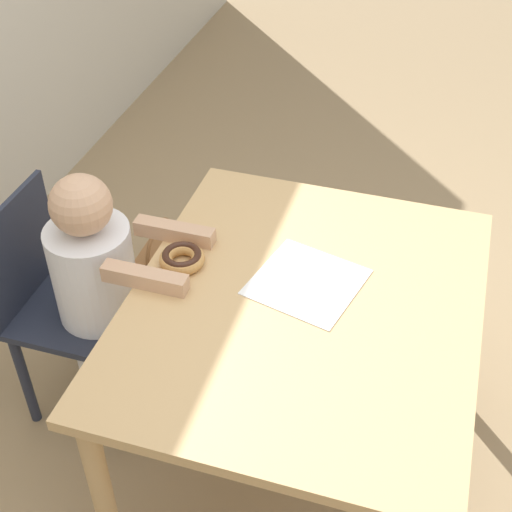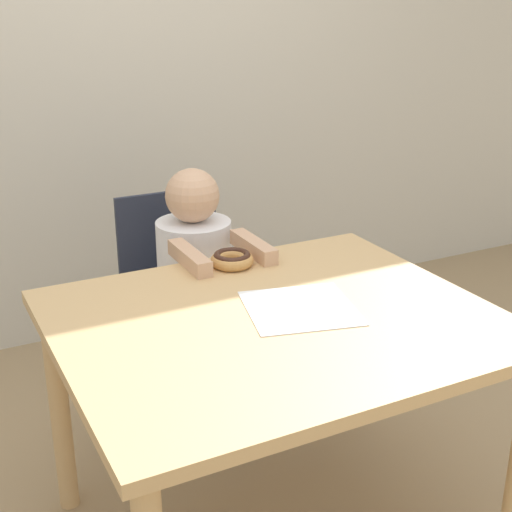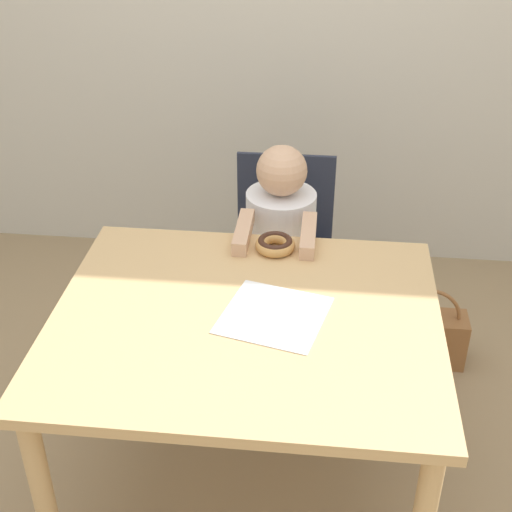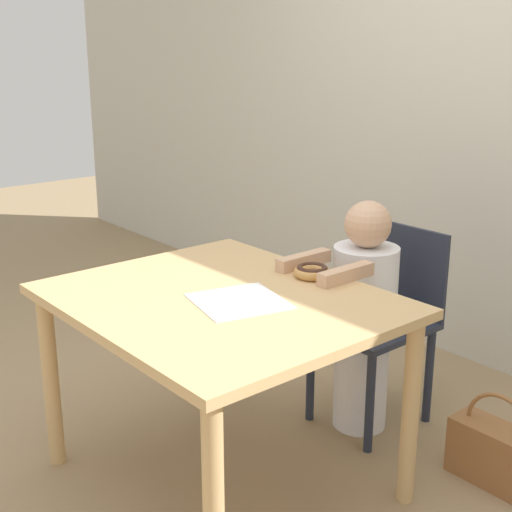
{
  "view_description": "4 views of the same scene",
  "coord_description": "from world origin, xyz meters",
  "views": [
    {
      "loc": [
        -1.42,
        -0.29,
        2.1
      ],
      "look_at": [
        0.02,
        0.14,
        0.85
      ],
      "focal_mm": 50.0,
      "sensor_mm": 36.0,
      "label": 1
    },
    {
      "loc": [
        -0.83,
        -1.5,
        1.54
      ],
      "look_at": [
        0.02,
        0.14,
        0.85
      ],
      "focal_mm": 50.0,
      "sensor_mm": 36.0,
      "label": 2
    },
    {
      "loc": [
        0.21,
        -1.67,
        1.97
      ],
      "look_at": [
        0.02,
        0.14,
        0.85
      ],
      "focal_mm": 50.0,
      "sensor_mm": 36.0,
      "label": 3
    },
    {
      "loc": [
        1.85,
        -1.39,
        1.57
      ],
      "look_at": [
        0.02,
        0.14,
        0.85
      ],
      "focal_mm": 50.0,
      "sensor_mm": 36.0,
      "label": 4
    }
  ],
  "objects": [
    {
      "name": "napkin",
      "position": [
        0.08,
        0.01,
        0.73
      ],
      "size": [
        0.35,
        0.35,
        0.0
      ],
      "color": "white",
      "rests_on": "dining_table"
    },
    {
      "name": "handbag",
      "position": [
        0.66,
        0.76,
        0.12
      ],
      "size": [
        0.34,
        0.15,
        0.36
      ],
      "color": "brown",
      "rests_on": "ground_plane"
    },
    {
      "name": "ground_plane",
      "position": [
        0.0,
        0.0,
        0.0
      ],
      "size": [
        12.0,
        12.0,
        0.0
      ],
      "primitive_type": "plane",
      "color": "#997F5B"
    },
    {
      "name": "child_figure",
      "position": [
        0.05,
        0.69,
        0.49
      ],
      "size": [
        0.27,
        0.5,
        0.98
      ],
      "color": "white",
      "rests_on": "ground_plane"
    },
    {
      "name": "chair",
      "position": [
        0.05,
        0.81,
        0.44
      ],
      "size": [
        0.4,
        0.44,
        0.83
      ],
      "color": "#232838",
      "rests_on": "ground_plane"
    },
    {
      "name": "donut",
      "position": [
        0.05,
        0.38,
        0.75
      ],
      "size": [
        0.13,
        0.13,
        0.05
      ],
      "color": "tan",
      "rests_on": "dining_table"
    },
    {
      "name": "dining_table",
      "position": [
        0.0,
        0.0,
        0.64
      ],
      "size": [
        1.14,
        0.96,
        0.73
      ],
      "color": "tan",
      "rests_on": "ground_plane"
    }
  ]
}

